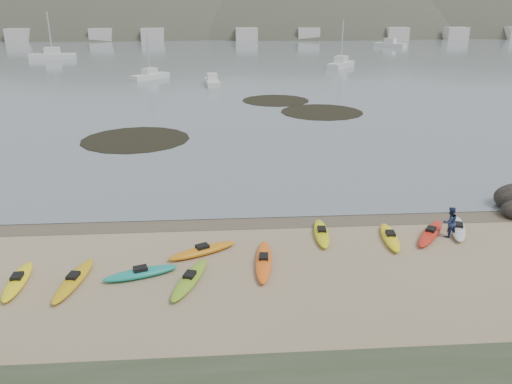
{
  "coord_description": "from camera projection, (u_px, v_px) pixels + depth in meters",
  "views": [
    {
      "loc": [
        -1.71,
        -24.29,
        10.6
      ],
      "look_at": [
        0.0,
        0.0,
        1.5
      ],
      "focal_mm": 35.0,
      "sensor_mm": 36.0,
      "label": 1
    }
  ],
  "objects": [
    {
      "name": "far_hills",
      "position": [
        315.0,
        71.0,
        215.94
      ],
      "size": [
        550.0,
        135.0,
        80.0
      ],
      "color": "#384235",
      "rests_on": "ground"
    },
    {
      "name": "moored_boats",
      "position": [
        243.0,
        57.0,
        104.38
      ],
      "size": [
        90.83,
        74.77,
        1.31
      ],
      "color": "silver",
      "rests_on": "ground"
    },
    {
      "name": "kelp_mats",
      "position": [
        249.0,
        117.0,
        50.75
      ],
      "size": [
        26.81,
        26.08,
        0.04
      ],
      "color": "black",
      "rests_on": "water"
    },
    {
      "name": "kayaks",
      "position": [
        259.0,
        254.0,
        22.31
      ],
      "size": [
        21.39,
        7.39,
        0.34
      ],
      "color": "silver",
      "rests_on": "ground"
    },
    {
      "name": "far_town",
      "position": [
        243.0,
        34.0,
        161.71
      ],
      "size": [
        199.0,
        5.0,
        4.0
      ],
      "color": "beige",
      "rests_on": "ground"
    },
    {
      "name": "wet_sand",
      "position": [
        256.0,
        221.0,
        26.24
      ],
      "size": [
        60.0,
        60.0,
        0.0
      ],
      "primitive_type": "plane",
      "color": "brown",
      "rests_on": "ground"
    },
    {
      "name": "person_east",
      "position": [
        450.0,
        222.0,
        24.15
      ],
      "size": [
        0.87,
        0.75,
        1.55
      ],
      "primitive_type": "imported",
      "rotation": [
        0.0,
        0.0,
        3.39
      ],
      "color": "navy",
      "rests_on": "ground"
    },
    {
      "name": "ground",
      "position": [
        256.0,
        218.0,
        26.52
      ],
      "size": [
        600.0,
        600.0,
        0.0
      ],
      "primitive_type": "plane",
      "color": "tan",
      "rests_on": "ground"
    },
    {
      "name": "water",
      "position": [
        222.0,
        24.0,
        306.85
      ],
      "size": [
        1200.0,
        1200.0,
        0.0
      ],
      "primitive_type": "plane",
      "color": "slate",
      "rests_on": "ground"
    }
  ]
}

